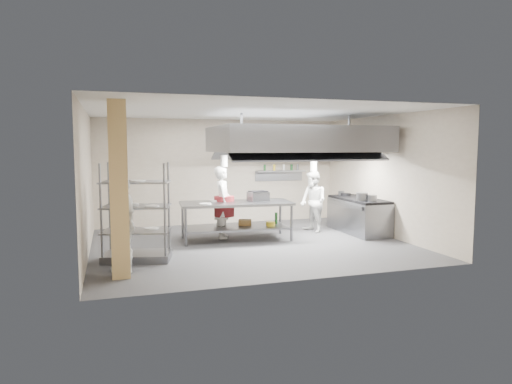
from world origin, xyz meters
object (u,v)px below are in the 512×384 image
object	(u,v)px
stockpot	(362,197)
chef_line	(313,202)
cooking_range	(358,216)
island	(236,221)
griddle	(258,196)
chef_plating	(123,224)
pass_rack	(136,212)
chef_head	(223,202)

from	to	relation	value
stockpot	chef_line	bearing A→B (deg)	133.13
stockpot	cooking_range	bearing A→B (deg)	67.75
stockpot	island	bearing A→B (deg)	168.87
island	griddle	world-z (taller)	griddle
island	chef_plating	size ratio (longest dim) A/B	1.52
chef_plating	stockpot	bearing A→B (deg)	90.41
cooking_range	chef_line	xyz separation A→B (m)	(-1.10, 0.42, 0.38)
pass_rack	griddle	size ratio (longest dim) A/B	4.20
chef_head	stockpot	bearing A→B (deg)	-92.98
pass_rack	chef_line	size ratio (longest dim) A/B	1.20
pass_rack	chef_head	bearing A→B (deg)	51.62
island	chef_plating	world-z (taller)	chef_plating
pass_rack	cooking_range	distance (m)	5.81
island	stockpot	world-z (taller)	stockpot
island	cooking_range	xyz separation A→B (m)	(3.27, -0.08, -0.04)
chef_line	griddle	distance (m)	1.65
island	pass_rack	distance (m)	2.78
chef_head	chef_line	size ratio (longest dim) A/B	1.10
cooking_range	griddle	bearing A→B (deg)	177.57
chef_line	cooking_range	bearing A→B (deg)	57.78
chef_line	stockpot	distance (m)	1.31
pass_rack	chef_head	size ratio (longest dim) A/B	1.09
griddle	stockpot	size ratio (longest dim) A/B	1.56
cooking_range	stockpot	xyz separation A→B (m)	(-0.21, -0.52, 0.58)
chef_plating	stockpot	world-z (taller)	chef_plating
island	chef_head	size ratio (longest dim) A/B	1.51
island	stockpot	bearing A→B (deg)	-6.83
chef_line	chef_plating	bearing A→B (deg)	-74.09
cooking_range	chef_plating	size ratio (longest dim) A/B	1.15
chef_line	chef_plating	size ratio (longest dim) A/B	0.92
chef_head	cooking_range	bearing A→B (deg)	-83.85
pass_rack	chef_plating	distance (m)	0.85
chef_head	stockpot	xyz separation A→B (m)	(3.30, -0.92, 0.12)
cooking_range	stockpot	distance (m)	0.81
cooking_range	island	bearing A→B (deg)	178.64
pass_rack	cooking_range	world-z (taller)	pass_rack
chef_head	chef_line	xyz separation A→B (m)	(2.42, 0.02, -0.08)
cooking_range	griddle	xyz separation A→B (m)	(-2.70, 0.11, 0.60)
chef_line	griddle	size ratio (longest dim) A/B	3.49
pass_rack	griddle	distance (m)	3.25
island	chef_head	bearing A→B (deg)	132.00
island	griddle	xyz separation A→B (m)	(0.57, 0.04, 0.57)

